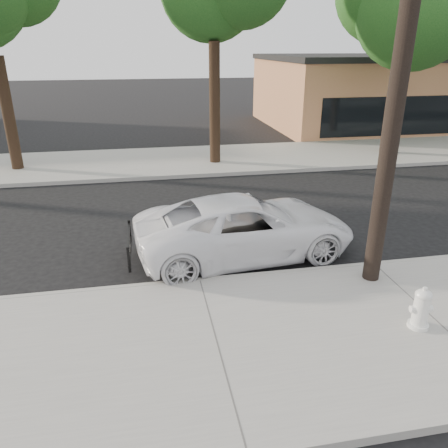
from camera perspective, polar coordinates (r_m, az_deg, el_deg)
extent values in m
plane|color=black|center=(11.28, -4.60, -2.67)|extent=(120.00, 120.00, 0.00)
cube|color=gray|center=(7.58, -0.86, -15.81)|extent=(90.00, 4.40, 0.15)
cube|color=gray|center=(19.28, -7.45, 8.12)|extent=(90.00, 5.00, 0.15)
cube|color=#9E9B93|center=(9.39, -3.18, -7.60)|extent=(90.00, 0.12, 0.16)
cube|color=#BC794E|center=(31.33, 23.16, 15.62)|extent=(18.00, 10.00, 4.00)
cylinder|color=black|center=(8.77, 22.36, 20.12)|extent=(0.34, 0.34, 9.00)
cylinder|color=black|center=(19.21, -26.35, 12.71)|extent=(0.44, 0.44, 4.25)
cylinder|color=black|center=(18.36, -1.23, 15.38)|extent=(0.44, 0.44, 4.75)
cylinder|color=black|center=(21.46, 20.95, 14.52)|extent=(0.44, 0.44, 4.40)
sphere|color=#144717|center=(21.36, 22.41, 24.20)|extent=(4.35, 4.35, 4.35)
imported|color=white|center=(10.44, 2.83, -0.37)|extent=(5.47, 2.97, 1.45)
cylinder|color=white|center=(8.60, 23.98, -11.95)|extent=(0.36, 0.36, 0.07)
cylinder|color=white|center=(8.46, 24.28, -10.39)|extent=(0.27, 0.27, 0.62)
ellipsoid|color=white|center=(8.30, 24.64, -8.45)|extent=(0.29, 0.29, 0.20)
cylinder|color=white|center=(8.43, 24.34, -10.03)|extent=(0.39, 0.17, 0.12)
cylinder|color=white|center=(8.43, 24.34, -10.03)|extent=(0.18, 0.22, 0.16)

